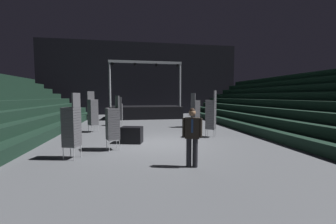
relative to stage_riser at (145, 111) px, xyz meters
name	(u,v)px	position (x,y,z in m)	size (l,w,h in m)	color
ground_plane	(161,144)	(0.00, -10.60, -0.67)	(22.00, 30.00, 0.10)	#515459
arena_end_wall	(142,79)	(0.00, 4.40, 3.38)	(22.00, 0.30, 8.00)	black
bleacher_bank_right	(305,100)	(8.00, -9.60, 1.18)	(6.00, 24.00, 3.60)	black
stage_riser	(145,111)	(0.00, 0.00, 0.00)	(6.51, 3.33, 5.01)	black
man_with_tie	(192,134)	(0.43, -13.82, 0.34)	(0.57, 0.34, 1.70)	black
chair_stack_front_left	(211,114)	(2.60, -9.75, 0.54)	(0.61, 0.61, 2.31)	#B2B5BA
chair_stack_front_right	(119,111)	(-2.10, -4.76, 0.37)	(0.47, 0.47, 1.96)	#B2B5BA
chair_stack_mid_left	(72,126)	(-3.18, -12.35, 0.45)	(0.56, 0.56, 2.14)	#B2B5BA
chair_stack_mid_right	(195,110)	(2.84, -6.43, 0.50)	(0.58, 0.58, 2.22)	#B2B5BA
chair_stack_mid_centre	(93,112)	(-3.41, -7.20, 0.54)	(0.62, 0.62, 2.31)	#B2B5BA
chair_stack_rear_left	(113,123)	(-1.96, -11.45, 0.41)	(0.56, 0.56, 2.05)	#B2B5BA
equipment_road_case	(132,135)	(-1.26, -10.37, -0.27)	(0.90, 0.60, 0.70)	black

